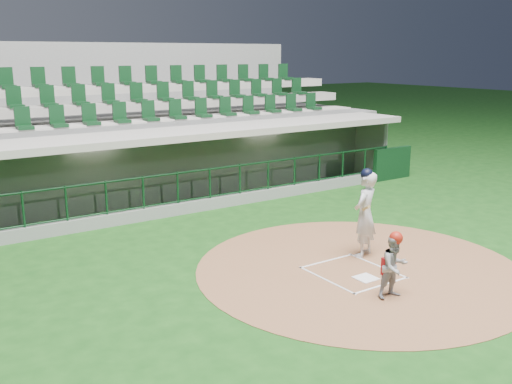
# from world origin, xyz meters

# --- Properties ---
(ground) EXTENTS (120.00, 120.00, 0.00)m
(ground) POSITION_xyz_m (0.00, 0.00, 0.00)
(ground) COLOR #144112
(ground) RESTS_ON ground
(dirt_circle) EXTENTS (7.20, 7.20, 0.01)m
(dirt_circle) POSITION_xyz_m (0.30, -0.20, 0.01)
(dirt_circle) COLOR brown
(dirt_circle) RESTS_ON ground
(home_plate) EXTENTS (0.43, 0.43, 0.02)m
(home_plate) POSITION_xyz_m (0.00, -0.70, 0.02)
(home_plate) COLOR white
(home_plate) RESTS_ON dirt_circle
(batter_box_chalk) EXTENTS (1.55, 1.80, 0.01)m
(batter_box_chalk) POSITION_xyz_m (0.00, -0.30, 0.02)
(batter_box_chalk) COLOR silver
(batter_box_chalk) RESTS_ON ground
(dugout_structure) EXTENTS (16.40, 3.70, 3.00)m
(dugout_structure) POSITION_xyz_m (0.18, 7.83, 0.96)
(dugout_structure) COLOR slate
(dugout_structure) RESTS_ON ground
(seating_deck) EXTENTS (17.00, 6.72, 5.15)m
(seating_deck) POSITION_xyz_m (0.00, 10.91, 1.42)
(seating_deck) COLOR slate
(seating_deck) RESTS_ON ground
(batter) EXTENTS (0.97, 1.00, 2.08)m
(batter) POSITION_xyz_m (0.96, 0.37, 1.04)
(batter) COLOR silver
(batter) RESTS_ON dirt_circle
(catcher) EXTENTS (0.65, 0.53, 1.33)m
(catcher) POSITION_xyz_m (-0.23, -1.66, 0.66)
(catcher) COLOR #98989D
(catcher) RESTS_ON dirt_circle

